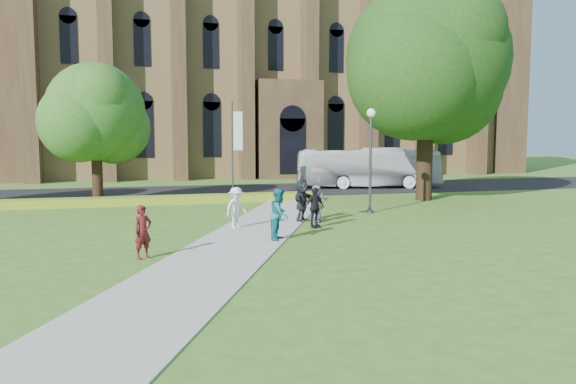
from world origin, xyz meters
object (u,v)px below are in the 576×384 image
object	(u,v)px
large_tree	(427,60)
pedestrian_0	(143,232)
tour_coach	(368,168)
streetlamp	(371,148)

from	to	relation	value
large_tree	pedestrian_0	bearing A→B (deg)	-143.02
tour_coach	large_tree	bearing A→B (deg)	-169.60
streetlamp	tour_coach	xyz separation A→B (m)	(5.60, 13.15, -1.77)
large_tree	tour_coach	bearing A→B (deg)	89.32
large_tree	pedestrian_0	distance (m)	22.22
pedestrian_0	tour_coach	bearing A→B (deg)	20.26
streetlamp	pedestrian_0	xyz separation A→B (m)	(-11.21, -8.09, -2.42)
streetlamp	tour_coach	size ratio (longest dim) A/B	0.49
large_tree	pedestrian_0	xyz separation A→B (m)	(-16.71, -12.59, -7.49)
large_tree	streetlamp	bearing A→B (deg)	-140.71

